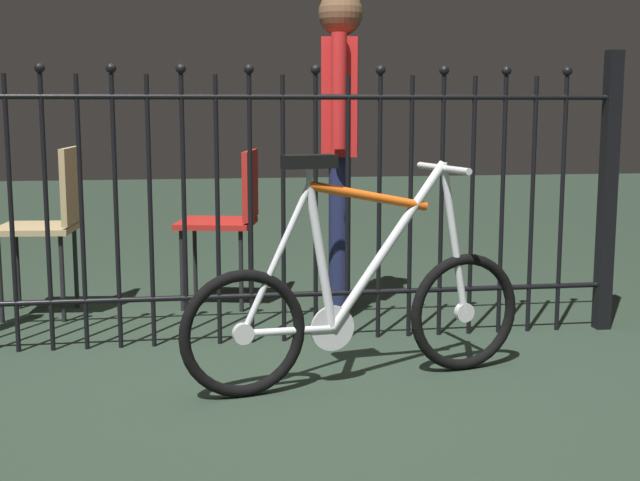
{
  "coord_description": "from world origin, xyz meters",
  "views": [
    {
      "loc": [
        -0.39,
        -3.23,
        1.09
      ],
      "look_at": [
        0.13,
        0.21,
        0.55
      ],
      "focal_mm": 48.57,
      "sensor_mm": 36.0,
      "label": 1
    }
  ],
  "objects_px": {
    "chair_red": "(231,211)",
    "person_visitor": "(340,124)",
    "chair_tan": "(52,214)",
    "bicycle": "(359,305)"
  },
  "relations": [
    {
      "from": "chair_red",
      "to": "chair_tan",
      "type": "xyz_separation_m",
      "value": [
        -0.93,
        -0.1,
        0.01
      ]
    },
    {
      "from": "bicycle",
      "to": "person_visitor",
      "type": "bearing_deg",
      "value": 83.76
    },
    {
      "from": "chair_red",
      "to": "bicycle",
      "type": "bearing_deg",
      "value": -73.53
    },
    {
      "from": "person_visitor",
      "to": "chair_tan",
      "type": "bearing_deg",
      "value": 172.81
    },
    {
      "from": "chair_red",
      "to": "person_visitor",
      "type": "xyz_separation_m",
      "value": [
        0.56,
        -0.28,
        0.48
      ]
    },
    {
      "from": "chair_tan",
      "to": "person_visitor",
      "type": "xyz_separation_m",
      "value": [
        1.49,
        -0.19,
        0.47
      ]
    },
    {
      "from": "chair_tan",
      "to": "person_visitor",
      "type": "height_order",
      "value": "person_visitor"
    },
    {
      "from": "chair_tan",
      "to": "person_visitor",
      "type": "distance_m",
      "value": 1.57
    },
    {
      "from": "bicycle",
      "to": "chair_red",
      "type": "relative_size",
      "value": 1.66
    },
    {
      "from": "bicycle",
      "to": "chair_tan",
      "type": "xyz_separation_m",
      "value": [
        -1.36,
        1.35,
        0.22
      ]
    }
  ]
}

